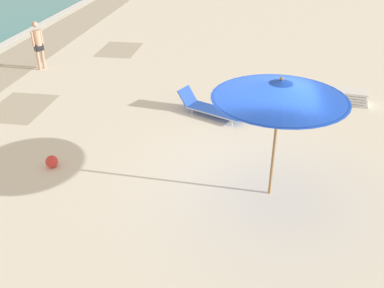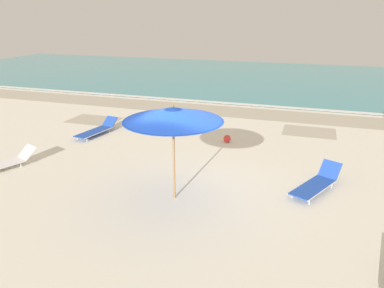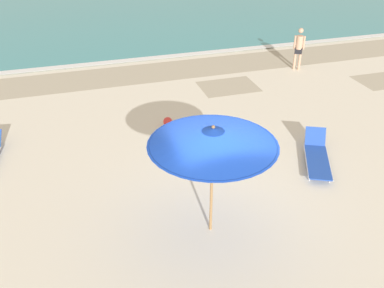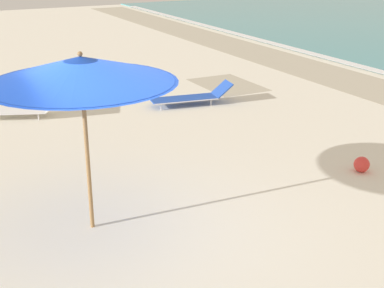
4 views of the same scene
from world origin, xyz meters
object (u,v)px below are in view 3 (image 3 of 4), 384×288
at_px(beach_umbrella, 213,137).
at_px(beach_ball, 168,122).
at_px(beachgoer_wading_adult, 299,46).
at_px(sun_lounger_near_water_left, 317,156).

bearing_deg(beach_umbrella, beach_ball, 86.61).
xyz_separation_m(beach_umbrella, beachgoer_wading_adult, (6.75, 8.37, -1.37)).
distance_m(beach_umbrella, sun_lounger_near_water_left, 4.61).
bearing_deg(sun_lounger_near_water_left, beach_ball, 161.30).
xyz_separation_m(beach_umbrella, beach_ball, (0.30, 5.04, -2.23)).
height_order(sun_lounger_near_water_left, beachgoer_wading_adult, beachgoer_wading_adult).
xyz_separation_m(beachgoer_wading_adult, beach_ball, (-6.46, -3.33, -0.85)).
distance_m(sun_lounger_near_water_left, beach_ball, 4.77).
distance_m(sun_lounger_near_water_left, beachgoer_wading_adult, 7.38).
height_order(beach_umbrella, sun_lounger_near_water_left, beach_umbrella).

